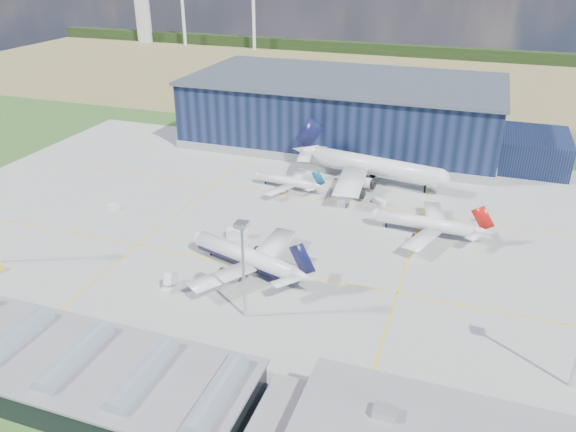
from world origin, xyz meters
The scene contains 18 objects.
ground centered at (0.00, 0.00, 0.00)m, with size 600.00×600.00×0.00m, color #315921.
apron centered at (0.00, 10.00, 0.03)m, with size 220.00×160.00×0.08m.
farmland centered at (0.00, 220.00, 0.00)m, with size 600.00×220.00×0.01m, color olive.
treeline centered at (0.00, 300.00, 4.00)m, with size 600.00×8.00×8.00m, color black.
hangar centered at (2.81, 94.80, 11.62)m, with size 145.00×62.00×26.10m.
glass_concourse centered at (-6.45, -60.00, 3.69)m, with size 78.00×23.00×8.60m.
light_mast_center centered at (10.00, -30.00, 15.43)m, with size 2.60×2.60×23.00m.
airliner_navy centered at (2.56, -12.00, 6.30)m, with size 38.64×37.80×12.60m, color silver, non-canonical shape.
airliner_red centered at (41.93, 22.00, 5.56)m, with size 34.09×33.35×11.12m, color silver, non-canonical shape.
airliner_widebody centered at (20.91, 55.00, 9.36)m, with size 57.41×56.17×18.72m, color silver, non-canonical shape.
airliner_regional centered at (-5.17, 40.00, 4.28)m, with size 26.24×25.67×8.56m, color silver, non-canonical shape.
gse_van_a centered at (-6.65, 3.15, 1.27)m, with size 2.53×5.81×2.53m, color silver.
gse_cart_a centered at (15.40, 32.89, 0.70)m, with size 2.15×3.23×1.40m, color silver.
gse_van_b centered at (26.34, 37.87, 0.96)m, with size 1.93×4.21×1.93m, color silver.
gse_tug_c centered at (26.90, 62.00, 0.68)m, with size 1.96×3.13×1.37m, color yellow.
gse_cart_b centered at (-50.09, 7.78, 0.69)m, with size 2.11×3.16×1.37m, color silver.
airstair centered at (-11.19, -25.07, 1.49)m, with size 1.86×4.64×2.97m, color silver.
car_b centered at (-5.96, -48.00, 0.59)m, with size 1.25×3.59×1.18m, color #99999E.
Camera 1 is at (52.28, -122.08, 73.40)m, focal length 35.00 mm.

